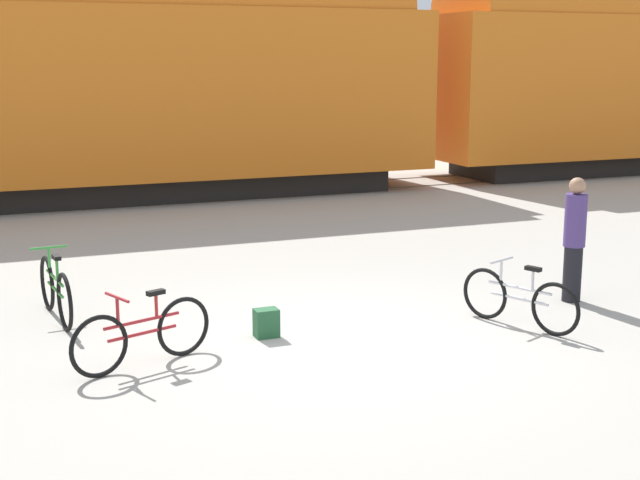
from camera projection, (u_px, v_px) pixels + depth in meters
ground_plane at (351, 341)px, 10.36m from camera, size 80.00×80.00×0.00m
freight_train at (146, 65)px, 20.27m from camera, size 41.98×3.16×5.82m
rail_near at (157, 202)px, 20.23m from camera, size 53.98×0.07×0.01m
rail_far at (145, 193)px, 21.54m from camera, size 53.98×0.07×0.01m
bicycle_silver at (519, 299)px, 10.84m from camera, size 0.68×1.55×0.81m
bicycle_green at (56, 291)px, 11.12m from camera, size 0.46×1.74×0.89m
bicycle_maroon at (143, 334)px, 9.45m from camera, size 1.61×0.63×0.83m
person_in_purple at (574, 239)px, 11.88m from camera, size 0.29×0.29×1.68m
backpack at (266, 323)px, 10.48m from camera, size 0.28×0.20×0.34m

